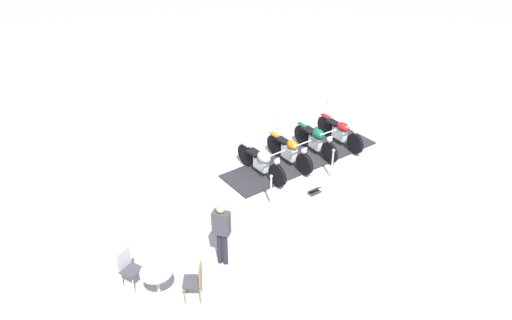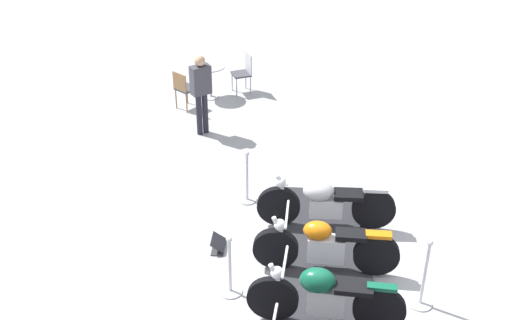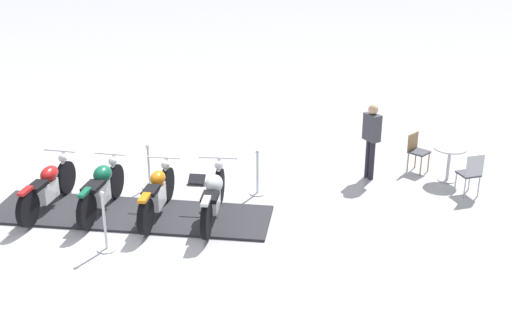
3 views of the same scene
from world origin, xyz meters
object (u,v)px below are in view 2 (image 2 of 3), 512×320
at_px(cafe_chair_across_table, 184,87).
at_px(stanchion_right_mid, 230,276).
at_px(motorcycle_forest, 324,295).
at_px(cafe_table, 210,74).
at_px(motorcycle_chrome, 324,202).
at_px(info_placard, 218,245).
at_px(stanchion_right_front, 247,185).
at_px(motorcycle_copper, 324,246).
at_px(stanchion_left_mid, 423,285).
at_px(cafe_chair_near_table, 244,70).
at_px(bystander_person, 201,88).

bearing_deg(cafe_chair_across_table, stanchion_right_mid, -127.38).
distance_m(motorcycle_forest, cafe_table, 7.53).
distance_m(motorcycle_forest, stanchion_right_mid, 1.48).
relative_size(motorcycle_chrome, cafe_table, 2.29).
bearing_deg(info_placard, motorcycle_chrome, -66.69).
bearing_deg(cafe_chair_across_table, stanchion_right_front, -117.17).
xyz_separation_m(motorcycle_chrome, cafe_table, (-2.10, -5.05, 0.06)).
xyz_separation_m(motorcycle_chrome, stanchion_right_mid, (2.16, 0.01, -0.23)).
height_order(motorcycle_copper, cafe_table, motorcycle_copper).
relative_size(motorcycle_forest, stanchion_right_mid, 1.77).
bearing_deg(motorcycle_chrome, motorcycle_forest, 88.27).
bearing_deg(stanchion_right_front, cafe_table, -123.97).
xyz_separation_m(motorcycle_copper, cafe_chair_across_table, (-2.16, -5.72, 0.02)).
relative_size(motorcycle_copper, stanchion_right_mid, 1.77).
bearing_deg(cafe_chair_across_table, stanchion_left_mid, -106.45).
distance_m(motorcycle_chrome, stanchion_right_front, 1.52).
bearing_deg(motorcycle_copper, cafe_chair_across_table, -58.86).
bearing_deg(stanchion_left_mid, cafe_chair_near_table, -115.63).
distance_m(motorcycle_forest, stanchion_left_mid, 1.53).
xyz_separation_m(stanchion_right_mid, stanchion_left_mid, (-1.72, 2.15, 0.05)).
relative_size(stanchion_right_front, info_placard, 2.29).
relative_size(info_placard, cafe_chair_across_table, 0.49).
relative_size(stanchion_left_mid, info_placard, 2.62).
bearing_deg(motorcycle_copper, stanchion_right_front, -52.71).
bearing_deg(cafe_chair_across_table, bystander_person, -115.77).
bearing_deg(cafe_chair_near_table, stanchion_right_front, 71.93).
height_order(info_placard, cafe_table, cafe_table).
bearing_deg(motorcycle_forest, stanchion_right_front, -62.55).
relative_size(motorcycle_chrome, cafe_chair_across_table, 2.01).
bearing_deg(stanchion_left_mid, motorcycle_copper, -73.25).
bearing_deg(cafe_chair_near_table, motorcycle_forest, 79.35).
xyz_separation_m(stanchion_right_mid, cafe_chair_near_table, (-5.00, -4.69, 0.24)).
height_order(stanchion_right_front, stanchion_left_mid, stanchion_left_mid).
bearing_deg(motorcycle_forest, motorcycle_chrome, -87.00).
relative_size(motorcycle_copper, info_placard, 4.09).
height_order(cafe_table, bystander_person, bystander_person).
xyz_separation_m(stanchion_right_front, cafe_table, (-2.41, -3.58, 0.27)).
bearing_deg(motorcycle_forest, motorcycle_copper, -87.52).
bearing_deg(stanchion_right_front, motorcycle_chrome, 101.72).
distance_m(motorcycle_forest, info_placard, 2.32).
height_order(stanchion_right_mid, stanchion_right_front, stanchion_right_mid).
xyz_separation_m(stanchion_left_mid, cafe_chair_near_table, (-3.28, -6.84, 0.19)).
bearing_deg(stanchion_left_mid, bystander_person, -101.69).
distance_m(info_placard, bystander_person, 4.00).
bearing_deg(motorcycle_forest, stanchion_left_mid, -155.32).
distance_m(stanchion_right_front, cafe_chair_across_table, 3.88).
height_order(stanchion_left_mid, bystander_person, bystander_person).
bearing_deg(motorcycle_chrome, cafe_table, -63.23).
height_order(motorcycle_copper, motorcycle_forest, motorcycle_forest).
bearing_deg(cafe_table, motorcycle_chrome, 67.37).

